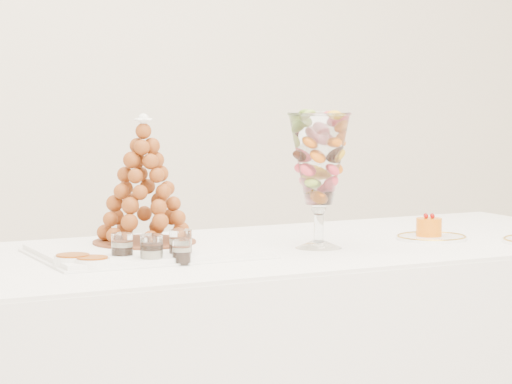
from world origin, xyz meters
name	(u,v)px	position (x,y,z in m)	size (l,w,h in m)	color
lace_tray	(147,251)	(-0.24, 0.24, 0.83)	(0.55, 0.41, 0.02)	white
macaron_vase	(319,161)	(0.23, 0.17, 1.06)	(0.17, 0.17, 0.36)	white
cake_plate	(431,238)	(0.60, 0.19, 0.82)	(0.20, 0.20, 0.01)	white
verrine_a	(122,248)	(-0.34, 0.14, 0.86)	(0.05, 0.05, 0.07)	white
verrine_b	(152,250)	(-0.28, 0.07, 0.86)	(0.06, 0.06, 0.08)	white
verrine_c	(181,245)	(-0.19, 0.11, 0.86)	(0.06, 0.06, 0.08)	white
verrine_d	(151,251)	(-0.29, 0.06, 0.85)	(0.05, 0.05, 0.07)	white
verrine_e	(182,252)	(-0.21, 0.04, 0.85)	(0.05, 0.05, 0.06)	white
ramekin_back	(73,262)	(-0.47, 0.10, 0.83)	(0.09, 0.09, 0.03)	white
ramekin_front	(92,264)	(-0.44, 0.06, 0.83)	(0.09, 0.09, 0.03)	white
croquembouche	(144,180)	(-0.22, 0.32, 1.01)	(0.28, 0.28, 0.35)	brown
mousse_cake	(429,227)	(0.60, 0.19, 0.85)	(0.07, 0.07, 0.06)	orange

